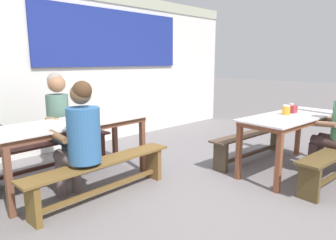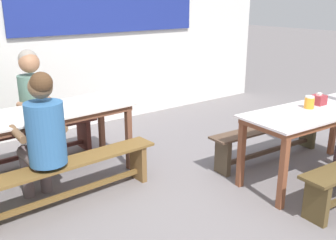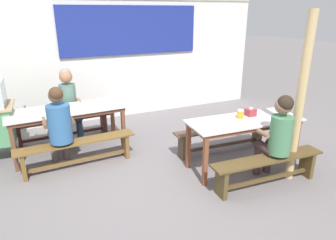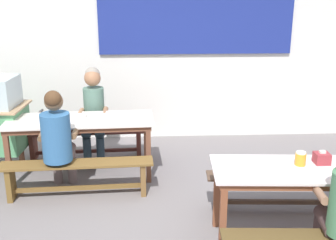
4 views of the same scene
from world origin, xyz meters
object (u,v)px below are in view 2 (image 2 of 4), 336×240
(bench_far_front, at_px, (72,174))
(person_center_facing, at_px, (35,101))
(dining_table_near, at_px, (316,117))
(bench_far_back, at_px, (25,140))
(condiment_jar, at_px, (309,102))
(dining_table_far, at_px, (42,119))
(bench_near_back, at_px, (269,137))
(soup_bowl, at_px, (39,108))
(tissue_box, at_px, (319,100))
(person_left_back_turned, at_px, (43,134))

(bench_far_front, bearing_deg, person_center_facing, 85.95)
(dining_table_near, distance_m, person_center_facing, 3.08)
(bench_far_back, xyz_separation_m, condiment_jar, (2.31, -2.15, 0.54))
(dining_table_far, relative_size, bench_far_front, 1.06)
(bench_far_back, xyz_separation_m, bench_near_back, (2.37, -1.63, -0.02))
(bench_far_front, distance_m, soup_bowl, 0.83)
(dining_table_far, relative_size, bench_near_back, 1.10)
(dining_table_near, relative_size, tissue_box, 12.79)
(soup_bowl, bearing_deg, person_left_back_turned, -106.28)
(dining_table_near, relative_size, condiment_jar, 13.36)
(bench_near_back, bearing_deg, dining_table_far, 155.99)
(bench_near_back, xyz_separation_m, condiment_jar, (-0.06, -0.51, 0.55))
(dining_table_near, xyz_separation_m, tissue_box, (0.19, 0.10, 0.13))
(bench_far_back, xyz_separation_m, soup_bowl, (0.03, -0.52, 0.49))
(dining_table_far, height_order, tissue_box, tissue_box)
(bench_far_front, height_order, person_center_facing, person_center_facing)
(dining_table_near, height_order, condiment_jar, condiment_jar)
(bench_far_back, bearing_deg, dining_table_near, -43.56)
(bench_far_back, relative_size, person_left_back_turned, 1.36)
(bench_far_back, distance_m, tissue_box, 3.34)
(bench_far_back, bearing_deg, tissue_box, -40.01)
(bench_far_back, relative_size, condiment_jar, 13.38)
(bench_far_back, bearing_deg, bench_near_back, -34.54)
(dining_table_far, xyz_separation_m, bench_far_front, (0.03, -0.59, -0.41))
(bench_near_back, height_order, person_center_facing, person_center_facing)
(person_left_back_turned, bearing_deg, dining_table_far, 71.58)
(dining_table_far, bearing_deg, soup_bowl, 91.79)
(bench_far_front, xyz_separation_m, person_left_back_turned, (-0.21, 0.06, 0.43))
(bench_far_front, bearing_deg, soup_bowl, 92.79)
(bench_near_back, distance_m, person_center_facing, 2.77)
(person_center_facing, bearing_deg, tissue_box, -40.79)
(bench_near_back, distance_m, soup_bowl, 2.64)
(person_center_facing, bearing_deg, person_left_back_turned, -105.10)
(bench_far_front, bearing_deg, tissue_box, -20.86)
(person_center_facing, relative_size, tissue_box, 9.69)
(person_center_facing, relative_size, condiment_jar, 10.12)
(bench_far_back, bearing_deg, soup_bowl, -86.95)
(dining_table_far, bearing_deg, dining_table_near, -35.29)
(soup_bowl, bearing_deg, tissue_box, -32.60)
(bench_far_front, xyz_separation_m, tissue_box, (2.46, -0.94, 0.53))
(dining_table_near, bearing_deg, condiment_jar, 110.69)
(bench_near_back, relative_size, condiment_jar, 13.09)
(bench_far_back, height_order, person_center_facing, person_center_facing)
(condiment_jar, bearing_deg, tissue_box, 7.46)
(bench_far_front, height_order, person_left_back_turned, person_left_back_turned)
(bench_far_front, xyz_separation_m, soup_bowl, (-0.03, 0.66, 0.50))
(bench_near_back, bearing_deg, soup_bowl, 154.64)
(person_center_facing, height_order, tissue_box, person_center_facing)
(person_center_facing, bearing_deg, condiment_jar, -43.87)
(bench_far_back, distance_m, bench_near_back, 2.88)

